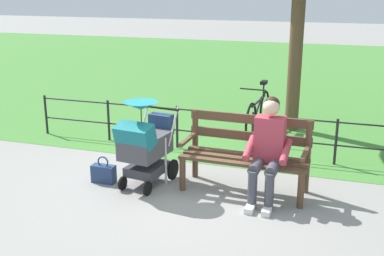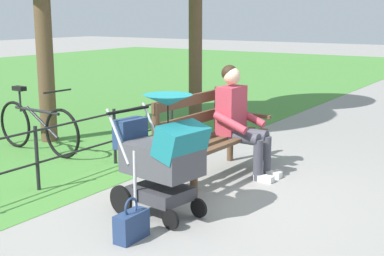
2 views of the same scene
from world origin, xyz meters
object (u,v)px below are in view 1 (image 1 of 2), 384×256
Objects in this scene: stroller at (145,142)px; handbag at (104,173)px; park_bench at (246,151)px; bicycle at (258,113)px; person_on_bench at (268,147)px.

handbag is at bearing 9.62° from stroller.
park_bench is 2.55m from bicycle.
person_on_bench reaches higher than bicycle.
stroller is 3.11× the size of handbag.
person_on_bench is 2.83m from bicycle.
person_on_bench is at bearing 102.68° from bicycle.
handbag is (2.16, 0.16, -0.55)m from person_on_bench.
park_bench reaches higher than handbag.
bicycle is at bearing -117.95° from handbag.
park_bench is 0.41m from person_on_bench.
park_bench is 1.27× the size of person_on_bench.
stroller is at bearing -170.38° from handbag.
person_on_bench is 3.45× the size of handbag.
bicycle is (-0.96, -2.81, -0.23)m from stroller.
handbag is at bearing 4.16° from person_on_bench.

